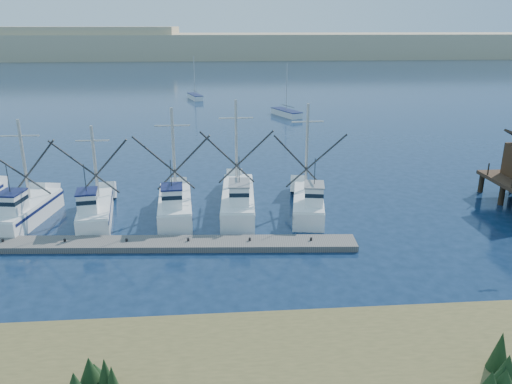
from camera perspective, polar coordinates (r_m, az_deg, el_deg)
The scene contains 6 objects.
ground at distance 28.09m, azimuth 4.41°, elevation -10.77°, with size 500.00×500.00×0.00m, color #0B1C33.
floating_dock at distance 33.67m, azimuth -14.54°, elevation -5.78°, with size 29.83×1.99×0.40m, color #67625C.
dune_ridge at distance 234.35m, azimuth -3.90°, elevation 16.39°, with size 360.00×60.00×10.00m, color tan.
trawler_fleet at distance 38.15m, azimuth -13.86°, elevation -1.59°, with size 29.14×9.65×8.43m.
sailboat_near at distance 79.98m, azimuth 3.49°, elevation 9.00°, with size 4.30×6.90×8.10m.
sailboat_far at distance 98.99m, azimuth -6.98°, elevation 10.75°, with size 3.24×6.17×8.10m.
Camera 1 is at (-4.14, -24.15, 13.74)m, focal length 35.00 mm.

